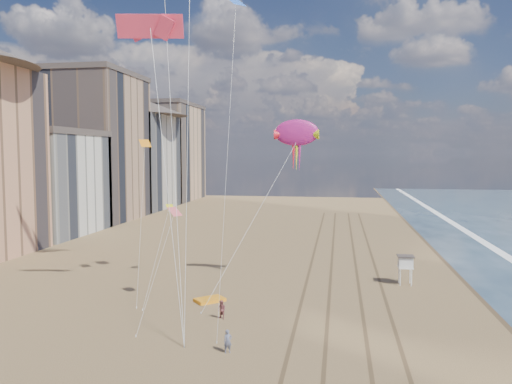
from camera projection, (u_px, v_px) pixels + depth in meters
wet_sand at (488, 268)px, 57.35m from camera, size 260.00×260.00×0.00m
tracks at (344, 284)px, 50.23m from camera, size 7.68×120.00×0.01m
buildings at (78, 151)px, 92.11m from camera, size 34.72×131.35×29.00m
lifeguard_stand at (405, 262)px, 49.81m from camera, size 1.63×1.63×2.94m
grounded_kite at (210, 300)px, 44.30m from camera, size 2.95×2.87×0.29m
show_kite at (297, 133)px, 47.95m from camera, size 5.68×5.29×18.57m
kite_flyer_a at (228, 341)px, 32.85m from camera, size 0.67×0.59×1.54m
kite_flyer_b at (222, 310)px, 39.53m from camera, size 0.92×0.86×1.50m
small_kites at (188, 116)px, 45.02m from camera, size 11.78×10.68×18.86m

